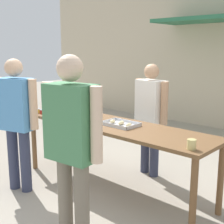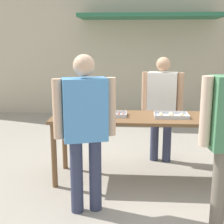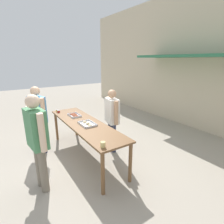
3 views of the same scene
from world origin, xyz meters
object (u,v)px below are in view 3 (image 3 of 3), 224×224
Objects in this scene: food_tray_buns at (87,124)px; person_customer_with_cup at (37,136)px; condiment_jar_mustard at (57,111)px; person_customer_holding_hotdog at (38,115)px; beer_cup at (103,145)px; person_server_behind_table at (112,116)px; condiment_jar_ketchup at (59,111)px; food_tray_sausages at (75,115)px.

person_customer_with_cup is (0.43, -1.15, 0.16)m from food_tray_buns.
condiment_jar_mustard is 0.73m from person_customer_holding_hotdog.
person_server_behind_table is (-1.17, 0.96, 0.02)m from beer_cup.
condiment_jar_ketchup is at bearing -131.05° from person_server_behind_table.
condiment_jar_ketchup is (-1.30, -0.26, 0.01)m from food_tray_buns.
person_customer_holding_hotdog reaches higher than condiment_jar_ketchup.
beer_cup reaches higher than condiment_jar_mustard.
food_tray_sausages is 5.34× the size of condiment_jar_mustard.
condiment_jar_mustard is 0.73× the size of beer_cup.
person_customer_holding_hotdog is (-0.99, -0.85, 0.11)m from food_tray_buns.
person_server_behind_table is (0.71, 0.71, 0.06)m from food_tray_sausages.
condiment_jar_ketchup is 0.04× the size of person_customer_with_cup.
person_server_behind_table is 0.95× the size of person_customer_holding_hotdog.
condiment_jar_ketchup is at bearing -168.91° from food_tray_buns.
beer_cup is 2.18m from person_customer_holding_hotdog.
condiment_jar_mustard is at bearing -178.46° from condiment_jar_ketchup.
condiment_jar_ketchup is at bearing -34.16° from person_customer_with_cup.
condiment_jar_mustard is at bearing -169.57° from food_tray_buns.
condiment_jar_mustard is 0.04× the size of person_server_behind_table.
food_tray_buns is 6.05× the size of condiment_jar_mustard.
person_customer_with_cup is at bearing -69.35° from food_tray_buns.
condiment_jar_mustard is at bearing -71.65° from person_customer_holding_hotdog.
person_customer_holding_hotdog is 0.96× the size of person_customer_with_cup.
food_tray_buns is at bearing 0.01° from food_tray_sausages.
condiment_jar_ketchup is at bearing -154.39° from food_tray_sausages.
food_tray_sausages is 1.01m from person_server_behind_table.
person_customer_holding_hotdog is at bearing -104.23° from food_tray_sausages.
food_tray_buns reaches higher than food_tray_sausages.
food_tray_buns is at bearing 167.27° from beer_cup.
food_tray_sausages is at bearing -123.96° from person_server_behind_table.
condiment_jar_mustard reaches higher than food_tray_buns.
beer_cup is at bearing -7.58° from food_tray_sausages.
person_customer_holding_hotdog is at bearing -61.97° from condiment_jar_ketchup.
food_tray_buns is at bearing 11.09° from condiment_jar_ketchup.
condiment_jar_mustard is at bearing -157.77° from food_tray_sausages.
condiment_jar_mustard and condiment_jar_ketchup have the same top height.
person_server_behind_table is (-0.06, 0.71, 0.06)m from food_tray_buns.
person_customer_holding_hotdog is 1.45m from person_customer_with_cup.
person_customer_with_cup is at bearing -63.96° from person_server_behind_table.
food_tray_buns is (0.77, 0.00, 0.00)m from food_tray_sausages.
person_customer_holding_hotdog is (-2.09, -0.60, 0.08)m from beer_cup.
beer_cup is at bearing 0.13° from condiment_jar_ketchup.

